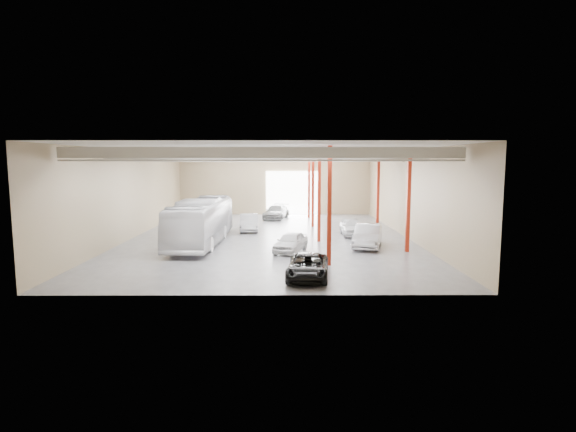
{
  "coord_description": "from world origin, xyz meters",
  "views": [
    {
      "loc": [
        1.27,
        -35.94,
        6.05
      ],
      "look_at": [
        1.42,
        -3.92,
        2.2
      ],
      "focal_mm": 28.0,
      "sensor_mm": 36.0,
      "label": 1
    }
  ],
  "objects_px": {
    "car_row_a": "(291,242)",
    "black_sedan": "(308,267)",
    "coach_bus": "(202,221)",
    "car_row_b": "(249,222)",
    "car_row_c": "(276,212)",
    "car_right_far": "(352,227)",
    "car_right_near": "(368,236)"
  },
  "relations": [
    {
      "from": "coach_bus",
      "to": "black_sedan",
      "type": "relative_size",
      "value": 2.66
    },
    {
      "from": "car_row_a",
      "to": "car_right_far",
      "type": "xyz_separation_m",
      "value": [
        5.16,
        6.89,
        0.05
      ]
    },
    {
      "from": "coach_bus",
      "to": "car_row_b",
      "type": "xyz_separation_m",
      "value": [
        3.0,
        6.35,
        -0.94
      ]
    },
    {
      "from": "car_row_a",
      "to": "car_row_b",
      "type": "relative_size",
      "value": 0.88
    },
    {
      "from": "black_sedan",
      "to": "car_right_near",
      "type": "distance_m",
      "value": 9.93
    },
    {
      "from": "coach_bus",
      "to": "car_row_a",
      "type": "bearing_deg",
      "value": -23.31
    },
    {
      "from": "car_row_a",
      "to": "black_sedan",
      "type": "bearing_deg",
      "value": -64.38
    },
    {
      "from": "black_sedan",
      "to": "car_right_far",
      "type": "bearing_deg",
      "value": 78.22
    },
    {
      "from": "car_row_c",
      "to": "car_right_far",
      "type": "height_order",
      "value": "car_row_c"
    },
    {
      "from": "car_row_c",
      "to": "car_right_near",
      "type": "height_order",
      "value": "car_right_near"
    },
    {
      "from": "black_sedan",
      "to": "car_row_b",
      "type": "height_order",
      "value": "car_row_b"
    },
    {
      "from": "car_row_c",
      "to": "car_right_far",
      "type": "distance_m",
      "value": 12.85
    },
    {
      "from": "car_right_near",
      "to": "black_sedan",
      "type": "bearing_deg",
      "value": -103.35
    },
    {
      "from": "black_sedan",
      "to": "car_row_c",
      "type": "distance_m",
      "value": 25.1
    },
    {
      "from": "car_row_b",
      "to": "car_right_far",
      "type": "height_order",
      "value": "car_row_b"
    },
    {
      "from": "black_sedan",
      "to": "car_right_near",
      "type": "height_order",
      "value": "car_right_near"
    },
    {
      "from": "car_row_c",
      "to": "car_right_far",
      "type": "bearing_deg",
      "value": -46.12
    },
    {
      "from": "car_row_a",
      "to": "car_right_near",
      "type": "xyz_separation_m",
      "value": [
        5.53,
        1.69,
        0.16
      ]
    },
    {
      "from": "car_row_a",
      "to": "car_row_c",
      "type": "height_order",
      "value": "car_row_c"
    },
    {
      "from": "car_right_near",
      "to": "car_right_far",
      "type": "bearing_deg",
      "value": 109.08
    },
    {
      "from": "car_right_near",
      "to": "car_row_c",
      "type": "bearing_deg",
      "value": 128.0
    },
    {
      "from": "car_row_b",
      "to": "car_right_near",
      "type": "relative_size",
      "value": 0.89
    },
    {
      "from": "car_row_b",
      "to": "car_row_c",
      "type": "height_order",
      "value": "car_row_b"
    },
    {
      "from": "black_sedan",
      "to": "car_row_a",
      "type": "bearing_deg",
      "value": 102.15
    },
    {
      "from": "coach_bus",
      "to": "car_row_b",
      "type": "distance_m",
      "value": 7.08
    },
    {
      "from": "black_sedan",
      "to": "car_row_a",
      "type": "distance_m",
      "value": 7.09
    },
    {
      "from": "car_row_a",
      "to": "car_row_b",
      "type": "distance_m",
      "value": 10.08
    },
    {
      "from": "car_row_b",
      "to": "car_row_c",
      "type": "distance_m",
      "value": 8.83
    },
    {
      "from": "car_row_c",
      "to": "car_right_far",
      "type": "relative_size",
      "value": 1.18
    },
    {
      "from": "car_row_c",
      "to": "coach_bus",
      "type": "bearing_deg",
      "value": -96.04
    },
    {
      "from": "car_row_b",
      "to": "black_sedan",
      "type": "bearing_deg",
      "value": -79.2
    },
    {
      "from": "car_right_near",
      "to": "car_right_far",
      "type": "distance_m",
      "value": 5.21
    }
  ]
}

